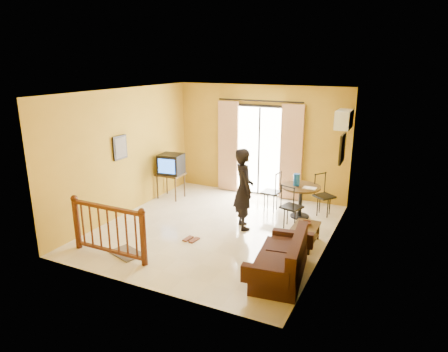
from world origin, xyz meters
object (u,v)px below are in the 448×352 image
at_px(television, 171,164).
at_px(sofa, 283,262).
at_px(standing_person, 244,189).
at_px(dining_table, 301,193).
at_px(coffee_table, 304,233).

height_order(television, sofa, television).
bearing_deg(television, sofa, -40.16).
bearing_deg(television, standing_person, -27.91).
xyz_separation_m(dining_table, standing_person, (-0.90, -1.09, 0.28)).
bearing_deg(standing_person, dining_table, -77.97).
height_order(television, dining_table, television).
bearing_deg(sofa, television, 138.27).
bearing_deg(dining_table, television, -177.29).
relative_size(dining_table, standing_person, 0.51).
relative_size(television, standing_person, 0.36).
height_order(coffee_table, sofa, sofa).
height_order(dining_table, sofa, sofa).
height_order(coffee_table, standing_person, standing_person).
xyz_separation_m(television, standing_person, (2.36, -0.94, -0.04)).
xyz_separation_m(television, dining_table, (3.27, 0.15, -0.32)).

